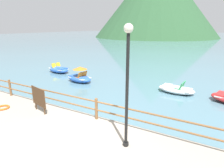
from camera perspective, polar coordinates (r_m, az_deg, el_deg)
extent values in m
plane|color=slate|center=(45.13, 24.22, 9.98)|extent=(200.00, 200.00, 0.00)
cylinder|color=brown|center=(12.49, -27.93, -0.99)|extent=(0.12, 0.12, 0.95)
cylinder|color=brown|center=(8.33, -4.65, -7.34)|extent=(0.12, 0.12, 0.95)
cylinder|color=brown|center=(8.20, -4.70, -5.22)|extent=(23.80, 0.07, 0.07)
cylinder|color=brown|center=(8.35, -4.64, -7.64)|extent=(23.80, 0.07, 0.07)
cylinder|color=black|center=(6.01, 4.44, -2.98)|extent=(0.10, 0.10, 3.70)
sphere|color=silver|center=(5.66, 4.91, 16.13)|extent=(0.28, 0.28, 0.28)
cylinder|color=black|center=(6.83, 4.09, -17.25)|extent=(0.20, 0.20, 0.12)
cube|color=silver|center=(9.49, -20.85, -3.56)|extent=(1.08, 0.30, 0.80)
cube|color=#4C331E|center=(9.49, -20.93, -3.58)|extent=(1.15, 0.31, 0.88)
cylinder|color=#4C331E|center=(10.05, -21.57, -6.05)|extent=(0.06, 0.06, 0.35)
cylinder|color=#4C331E|center=(9.36, -19.33, -7.50)|extent=(0.06, 0.06, 0.35)
torus|color=orange|center=(10.90, -29.59, -6.07)|extent=(0.61, 0.61, 0.09)
ellipsoid|color=blue|center=(15.49, -9.58, 1.60)|extent=(2.32, 1.46, 0.54)
cube|color=silver|center=(15.46, -9.60, 1.94)|extent=(1.82, 1.18, 0.06)
cube|color=orange|center=(15.49, -8.57, 2.28)|extent=(0.45, 0.45, 0.08)
cube|color=orange|center=(15.31, -8.13, 2.98)|extent=(0.26, 0.42, 0.43)
cube|color=orange|center=(15.17, -9.83, 1.91)|extent=(0.45, 0.45, 0.08)
cube|color=orange|center=(14.99, -9.40, 2.62)|extent=(0.26, 0.42, 0.43)
cube|color=blue|center=(15.88, -11.11, 2.47)|extent=(0.59, 0.88, 0.12)
cone|color=orange|center=(15.21, -9.46, 4.68)|extent=(1.26, 1.26, 0.22)
ellipsoid|color=white|center=(13.50, 18.49, -1.53)|extent=(2.48, 1.48, 0.45)
cube|color=silver|center=(13.48, 18.53, -1.22)|extent=(1.94, 1.21, 0.06)
cube|color=#339956|center=(13.65, 19.57, -0.78)|extent=(0.43, 0.43, 0.08)
cube|color=#339956|center=(13.55, 20.39, -0.03)|extent=(0.24, 0.42, 0.43)
cube|color=#339956|center=(13.18, 18.98, -1.35)|extent=(0.43, 0.43, 0.08)
cube|color=#339956|center=(13.07, 19.82, -0.56)|extent=(0.24, 0.42, 0.43)
cube|color=white|center=(13.64, 15.92, -0.51)|extent=(0.60, 0.94, 0.12)
cube|color=red|center=(13.12, 29.80, -2.62)|extent=(0.75, 1.06, 0.12)
ellipsoid|color=blue|center=(19.11, -15.52, 4.15)|extent=(2.53, 1.61, 0.55)
cube|color=silver|center=(19.09, -15.54, 4.43)|extent=(1.98, 1.30, 0.06)
cube|color=yellow|center=(19.08, -16.47, 4.56)|extent=(0.46, 0.46, 0.08)
cube|color=yellow|center=(19.18, -16.84, 5.27)|extent=(0.27, 0.43, 0.43)
cube|color=yellow|center=(19.36, -15.28, 4.83)|extent=(0.46, 0.46, 0.08)
cube|color=yellow|center=(19.46, -15.64, 5.52)|extent=(0.27, 0.43, 0.43)
cube|color=blue|center=(18.56, -14.37, 4.37)|extent=(0.65, 0.94, 0.12)
cone|color=#2D5633|center=(84.70, 20.51, 18.83)|extent=(25.83, 25.83, 17.27)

